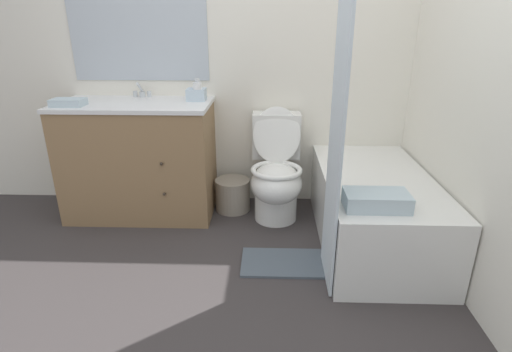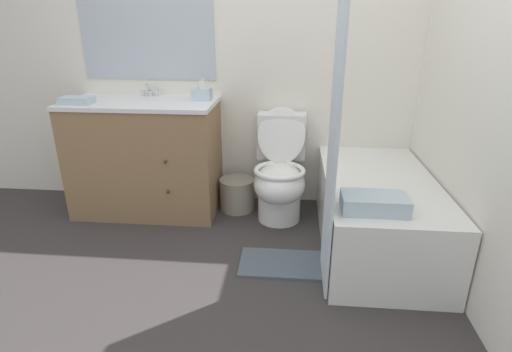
{
  "view_description": "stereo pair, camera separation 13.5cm",
  "coord_description": "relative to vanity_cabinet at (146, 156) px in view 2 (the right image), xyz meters",
  "views": [
    {
      "loc": [
        0.24,
        -1.65,
        1.45
      ],
      "look_at": [
        0.16,
        0.68,
        0.53
      ],
      "focal_mm": 28.0,
      "sensor_mm": 36.0,
      "label": 1
    },
    {
      "loc": [
        0.37,
        -1.65,
        1.45
      ],
      "look_at": [
        0.16,
        0.68,
        0.53
      ],
      "focal_mm": 28.0,
      "sensor_mm": 36.0,
      "label": 2
    }
  ],
  "objects": [
    {
      "name": "wall_right",
      "position": [
        2.1,
        -0.47,
        0.8
      ],
      "size": [
        0.05,
        2.51,
        2.5
      ],
      "color": "white",
      "rests_on": "ground_plane"
    },
    {
      "name": "bath_mat",
      "position": [
        1.13,
        -0.72,
        -0.44
      ],
      "size": [
        0.6,
        0.32,
        0.02
      ],
      "color": "#4C5660",
      "rests_on": "ground_plane"
    },
    {
      "name": "soap_dispenser",
      "position": [
        0.47,
        0.05,
        0.51
      ],
      "size": [
        0.06,
        0.06,
        0.17
      ],
      "color": "white",
      "rests_on": "vanity_cabinet"
    },
    {
      "name": "wall_back",
      "position": [
        0.75,
        0.31,
        0.8
      ],
      "size": [
        8.0,
        0.06,
        2.5
      ],
      "color": "white",
      "rests_on": "ground_plane"
    },
    {
      "name": "sink_faucet",
      "position": [
        -0.0,
        0.21,
        0.47
      ],
      "size": [
        0.14,
        0.12,
        0.12
      ],
      "color": "silver",
      "rests_on": "vanity_cabinet"
    },
    {
      "name": "tissue_box",
      "position": [
        0.45,
        0.08,
        0.48
      ],
      "size": [
        0.14,
        0.12,
        0.11
      ],
      "color": "silver",
      "rests_on": "vanity_cabinet"
    },
    {
      "name": "wastebasket",
      "position": [
        0.71,
        0.06,
        -0.32
      ],
      "size": [
        0.28,
        0.28,
        0.26
      ],
      "color": "gray",
      "rests_on": "ground_plane"
    },
    {
      "name": "shower_curtain",
      "position": [
        1.35,
        -0.84,
        0.55
      ],
      "size": [
        0.01,
        0.39,
        1.99
      ],
      "color": "silver",
      "rests_on": "ground_plane"
    },
    {
      "name": "ground_plane",
      "position": [
        0.76,
        -1.22,
        -0.45
      ],
      "size": [
        14.0,
        14.0,
        0.0
      ],
      "primitive_type": "plane",
      "color": "#383333"
    },
    {
      "name": "vanity_cabinet",
      "position": [
        0.0,
        0.0,
        0.0
      ],
      "size": [
        1.12,
        0.6,
        0.88
      ],
      "color": "olive",
      "rests_on": "ground_plane"
    },
    {
      "name": "toilet",
      "position": [
        1.05,
        -0.06,
        -0.1
      ],
      "size": [
        0.38,
        0.63,
        0.84
      ],
      "color": "white",
      "rests_on": "ground_plane"
    },
    {
      "name": "bathtub",
      "position": [
        1.71,
        -0.4,
        -0.21
      ],
      "size": [
        0.71,
        1.36,
        0.48
      ],
      "color": "white",
      "rests_on": "ground_plane"
    },
    {
      "name": "hand_towel_folded",
      "position": [
        -0.41,
        -0.15,
        0.46
      ],
      "size": [
        0.22,
        0.14,
        0.05
      ],
      "color": "silver",
      "rests_on": "vanity_cabinet"
    },
    {
      "name": "bath_towel_folded",
      "position": [
        1.58,
        -0.88,
        0.08
      ],
      "size": [
        0.35,
        0.19,
        0.09
      ],
      "color": "silver",
      "rests_on": "bathtub"
    }
  ]
}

